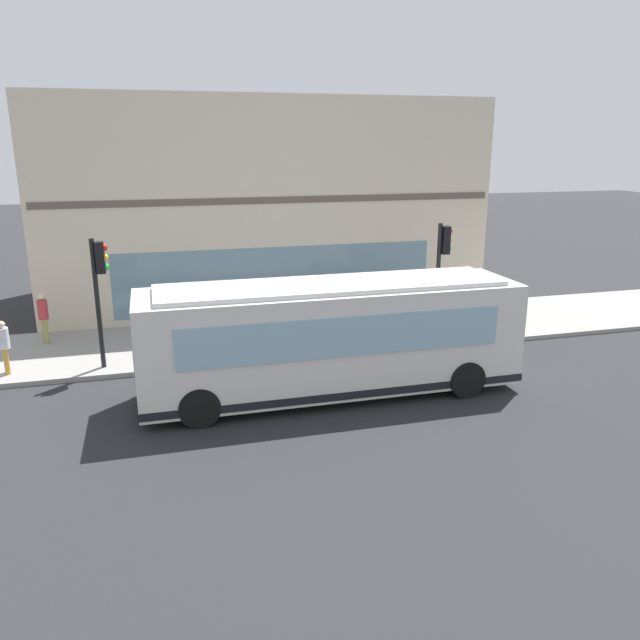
{
  "coord_description": "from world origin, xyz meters",
  "views": [
    {
      "loc": [
        -15.17,
        4.59,
        6.57
      ],
      "look_at": [
        1.94,
        -0.1,
        1.49
      ],
      "focal_mm": 35.01,
      "sensor_mm": 36.0,
      "label": 1
    }
  ],
  "objects_px": {
    "traffic_light_down_block": "(100,279)",
    "newspaper_vending_box": "(391,326)",
    "city_bus_nearside": "(331,339)",
    "pedestrian_walking_along_curb": "(43,315)",
    "traffic_light_near_corner": "(442,260)",
    "pedestrian_near_building_entrance": "(503,300)",
    "fire_hydrant": "(471,305)",
    "pedestrian_by_light_pole": "(4,344)",
    "pedestrian_near_hydrant": "(358,293)"
  },
  "relations": [
    {
      "from": "pedestrian_near_building_entrance",
      "to": "pedestrian_walking_along_curb",
      "type": "bearing_deg",
      "value": 82.65
    },
    {
      "from": "fire_hydrant",
      "to": "pedestrian_near_building_entrance",
      "type": "xyz_separation_m",
      "value": [
        -1.49,
        -0.44,
        0.53
      ]
    },
    {
      "from": "traffic_light_down_block",
      "to": "pedestrian_near_hydrant",
      "type": "distance_m",
      "value": 9.37
    },
    {
      "from": "fire_hydrant",
      "to": "traffic_light_near_corner",
      "type": "bearing_deg",
      "value": 134.8
    },
    {
      "from": "traffic_light_down_block",
      "to": "pedestrian_by_light_pole",
      "type": "height_order",
      "value": "traffic_light_down_block"
    },
    {
      "from": "pedestrian_walking_along_curb",
      "to": "pedestrian_by_light_pole",
      "type": "xyz_separation_m",
      "value": [
        -2.75,
        0.68,
        -0.08
      ]
    },
    {
      "from": "newspaper_vending_box",
      "to": "city_bus_nearside",
      "type": "bearing_deg",
      "value": 138.73
    },
    {
      "from": "traffic_light_down_block",
      "to": "pedestrian_near_hydrant",
      "type": "relative_size",
      "value": 2.18
    },
    {
      "from": "city_bus_nearside",
      "to": "pedestrian_by_light_pole",
      "type": "xyz_separation_m",
      "value": [
        3.55,
        8.66,
        -0.51
      ]
    },
    {
      "from": "pedestrian_walking_along_curb",
      "to": "pedestrian_near_building_entrance",
      "type": "xyz_separation_m",
      "value": [
        -2.03,
        -15.74,
        -0.07
      ]
    },
    {
      "from": "pedestrian_near_building_entrance",
      "to": "traffic_light_near_corner",
      "type": "bearing_deg",
      "value": 110.18
    },
    {
      "from": "pedestrian_walking_along_curb",
      "to": "pedestrian_near_building_entrance",
      "type": "relative_size",
      "value": 1.07
    },
    {
      "from": "traffic_light_down_block",
      "to": "newspaper_vending_box",
      "type": "bearing_deg",
      "value": -88.44
    },
    {
      "from": "pedestrian_near_building_entrance",
      "to": "traffic_light_down_block",
      "type": "bearing_deg",
      "value": 93.7
    },
    {
      "from": "pedestrian_near_building_entrance",
      "to": "fire_hydrant",
      "type": "bearing_deg",
      "value": 16.31
    },
    {
      "from": "city_bus_nearside",
      "to": "fire_hydrant",
      "type": "xyz_separation_m",
      "value": [
        5.76,
        -7.32,
        -1.04
      ]
    },
    {
      "from": "traffic_light_near_corner",
      "to": "pedestrian_near_building_entrance",
      "type": "bearing_deg",
      "value": -69.82
    },
    {
      "from": "pedestrian_by_light_pole",
      "to": "newspaper_vending_box",
      "type": "bearing_deg",
      "value": -89.6
    },
    {
      "from": "city_bus_nearside",
      "to": "pedestrian_walking_along_curb",
      "type": "height_order",
      "value": "city_bus_nearside"
    },
    {
      "from": "traffic_light_down_block",
      "to": "pedestrian_walking_along_curb",
      "type": "height_order",
      "value": "traffic_light_down_block"
    },
    {
      "from": "newspaper_vending_box",
      "to": "pedestrian_near_building_entrance",
      "type": "bearing_deg",
      "value": -82.08
    },
    {
      "from": "traffic_light_near_corner",
      "to": "pedestrian_by_light_pole",
      "type": "height_order",
      "value": "traffic_light_near_corner"
    },
    {
      "from": "fire_hydrant",
      "to": "city_bus_nearside",
      "type": "bearing_deg",
      "value": 128.21
    },
    {
      "from": "traffic_light_near_corner",
      "to": "fire_hydrant",
      "type": "bearing_deg",
      "value": -45.2
    },
    {
      "from": "city_bus_nearside",
      "to": "fire_hydrant",
      "type": "bearing_deg",
      "value": -51.79
    },
    {
      "from": "traffic_light_near_corner",
      "to": "fire_hydrant",
      "type": "xyz_separation_m",
      "value": [
        2.63,
        -2.64,
        -2.38
      ]
    },
    {
      "from": "traffic_light_near_corner",
      "to": "newspaper_vending_box",
      "type": "distance_m",
      "value": 2.77
    },
    {
      "from": "pedestrian_walking_along_curb",
      "to": "pedestrian_near_hydrant",
      "type": "height_order",
      "value": "pedestrian_near_hydrant"
    },
    {
      "from": "pedestrian_by_light_pole",
      "to": "newspaper_vending_box",
      "type": "xyz_separation_m",
      "value": [
        0.08,
        -11.85,
        -0.44
      ]
    },
    {
      "from": "pedestrian_walking_along_curb",
      "to": "pedestrian_near_hydrant",
      "type": "relative_size",
      "value": 0.96
    },
    {
      "from": "fire_hydrant",
      "to": "pedestrian_walking_along_curb",
      "type": "relative_size",
      "value": 0.44
    },
    {
      "from": "pedestrian_near_building_entrance",
      "to": "pedestrian_near_hydrant",
      "type": "bearing_deg",
      "value": 68.12
    },
    {
      "from": "traffic_light_down_block",
      "to": "fire_hydrant",
      "type": "bearing_deg",
      "value": -79.81
    },
    {
      "from": "traffic_light_near_corner",
      "to": "pedestrian_near_hydrant",
      "type": "height_order",
      "value": "traffic_light_near_corner"
    },
    {
      "from": "fire_hydrant",
      "to": "pedestrian_by_light_pole",
      "type": "bearing_deg",
      "value": 97.88
    },
    {
      "from": "pedestrian_near_hydrant",
      "to": "city_bus_nearside",
      "type": "bearing_deg",
      "value": 155.15
    },
    {
      "from": "fire_hydrant",
      "to": "traffic_light_down_block",
      "type": "bearing_deg",
      "value": 100.19
    },
    {
      "from": "city_bus_nearside",
      "to": "traffic_light_near_corner",
      "type": "bearing_deg",
      "value": -56.15
    },
    {
      "from": "pedestrian_near_hydrant",
      "to": "fire_hydrant",
      "type": "bearing_deg",
      "value": -95.96
    },
    {
      "from": "pedestrian_near_building_entrance",
      "to": "pedestrian_near_hydrant",
      "type": "distance_m",
      "value": 5.25
    },
    {
      "from": "traffic_light_near_corner",
      "to": "newspaper_vending_box",
      "type": "height_order",
      "value": "traffic_light_near_corner"
    },
    {
      "from": "traffic_light_near_corner",
      "to": "fire_hydrant",
      "type": "distance_m",
      "value": 4.42
    },
    {
      "from": "city_bus_nearside",
      "to": "pedestrian_near_hydrant",
      "type": "xyz_separation_m",
      "value": [
        6.22,
        -2.88,
        -0.39
      ]
    },
    {
      "from": "city_bus_nearside",
      "to": "traffic_light_near_corner",
      "type": "xyz_separation_m",
      "value": [
        3.13,
        -4.67,
        1.34
      ]
    },
    {
      "from": "fire_hydrant",
      "to": "pedestrian_near_building_entrance",
      "type": "distance_m",
      "value": 1.65
    },
    {
      "from": "traffic_light_down_block",
      "to": "pedestrian_near_hydrant",
      "type": "xyz_separation_m",
      "value": [
        2.84,
        -8.78,
        -1.65
      ]
    },
    {
      "from": "traffic_light_near_corner",
      "to": "pedestrian_near_hydrant",
      "type": "distance_m",
      "value": 3.97
    },
    {
      "from": "traffic_light_near_corner",
      "to": "traffic_light_down_block",
      "type": "xyz_separation_m",
      "value": [
        0.25,
        10.57,
        -0.08
      ]
    },
    {
      "from": "pedestrian_by_light_pole",
      "to": "newspaper_vending_box",
      "type": "distance_m",
      "value": 11.85
    },
    {
      "from": "pedestrian_near_building_entrance",
      "to": "pedestrian_by_light_pole",
      "type": "bearing_deg",
      "value": 92.5
    }
  ]
}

